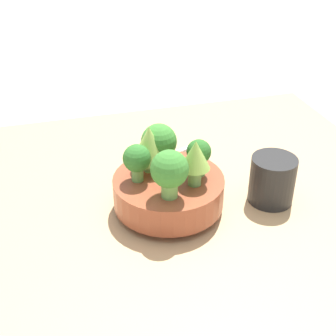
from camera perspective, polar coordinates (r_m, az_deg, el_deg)
The scene contains 11 objects.
ground_plane at distance 0.92m, azimuth 0.98°, elevation -6.73°, with size 6.00×6.00×0.00m, color beige.
table at distance 0.91m, azimuth 0.99°, elevation -5.78°, with size 0.98×0.90×0.04m.
bowl at distance 0.87m, azimuth -0.00°, elevation -2.74°, with size 0.21×0.21×0.07m.
romanesco_piece_far at distance 0.81m, azimuth 3.36°, elevation 1.33°, with size 0.05×0.05×0.09m.
romanesco_piece_near at distance 0.85m, azimuth -2.30°, elevation 2.91°, with size 0.07×0.07×0.09m.
broccoli_floret_front at distance 0.87m, azimuth -1.11°, elevation 3.20°, with size 0.07×0.07×0.08m.
broccoli_floret_back at distance 0.78m, azimuth 0.19°, elevation -0.34°, with size 0.07×0.07×0.09m.
broccoli_floret_left at distance 0.85m, azimuth 3.73°, elevation 1.69°, with size 0.05×0.05×0.07m.
broccoli_floret_right at distance 0.83m, azimuth -3.82°, elevation 1.03°, with size 0.05×0.05×0.07m.
cup at distance 0.91m, azimuth 12.58°, elevation -1.41°, with size 0.09×0.09×0.09m.
fork at distance 1.04m, azimuth -0.75°, elevation 1.06°, with size 0.18×0.09×0.01m.
Camera 1 is at (0.21, 0.69, 0.57)m, focal length 50.00 mm.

